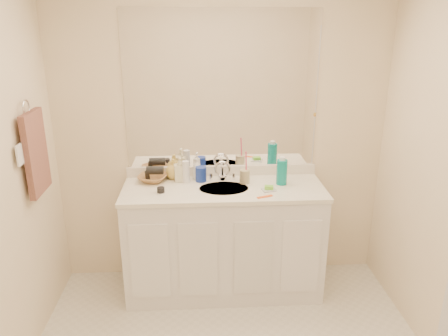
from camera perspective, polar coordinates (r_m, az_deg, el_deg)
name	(u,v)px	position (r m, az deg, el deg)	size (l,w,h in m)	color
wall_back	(222,137)	(3.45, -0.32, 4.13)	(2.60, 0.02, 2.40)	#F8E4C2
vanity_cabinet	(224,241)	(3.49, -0.05, -9.47)	(1.50, 0.55, 0.85)	white
countertop	(224,189)	(3.30, -0.05, -2.75)	(1.52, 0.57, 0.03)	white
backsplash	(222,171)	(3.52, -0.30, -0.34)	(1.52, 0.03, 0.08)	white
sink_basin	(224,190)	(3.28, -0.03, -2.83)	(0.37, 0.37, 0.02)	beige
faucet	(222,173)	(3.42, -0.21, -0.66)	(0.02, 0.02, 0.11)	silver
mirror	(222,91)	(3.37, -0.32, 10.02)	(1.48, 0.01, 1.20)	white
blue_mug	(201,174)	(3.40, -3.03, -0.80)	(0.09, 0.09, 0.12)	#162F9C
tan_cup	(245,176)	(3.36, 2.71, -1.11)	(0.08, 0.08, 0.11)	tan
toothbrush	(246,165)	(3.33, 2.91, 0.46)	(0.01, 0.01, 0.21)	#E13B68
mouthwash_bottle	(282,172)	(3.35, 7.56, -0.54)	(0.08, 0.08, 0.19)	#0B8986
soap_dish	(269,190)	(3.24, 5.88, -2.84)	(0.10, 0.08, 0.01)	silver
green_soap	(269,187)	(3.24, 5.89, -2.54)	(0.06, 0.05, 0.02)	#73D534
orange_comb	(265,197)	(3.13, 5.35, -3.74)	(0.12, 0.03, 0.01)	#EF5719
dark_jar	(161,190)	(3.22, -8.26, -2.85)	(0.05, 0.05, 0.04)	black
extra_white_bottle	(186,172)	(3.37, -4.99, -0.48)	(0.05, 0.05, 0.17)	white
soap_bottle_white	(197,169)	(3.44, -3.59, -0.10)	(0.06, 0.07, 0.17)	white
soap_bottle_cream	(180,169)	(3.40, -5.78, -0.12)	(0.09, 0.09, 0.20)	beige
soap_bottle_yellow	(173,169)	(3.46, -6.63, -0.10)	(0.13, 0.13, 0.16)	#D7B853
wicker_basket	(153,178)	(3.44, -9.29, -1.30)	(0.22, 0.22, 0.05)	#A57342
hair_dryer	(155,170)	(3.42, -9.01, -0.30)	(0.06, 0.06, 0.13)	black
towel_ring	(26,108)	(3.06, -24.45, 7.17)	(0.11, 0.11, 0.01)	silver
hand_towel	(36,153)	(3.12, -23.36, 1.82)	(0.04, 0.32, 0.55)	brown
switch_plate	(20,155)	(2.94, -25.14, 1.56)	(0.01, 0.09, 0.13)	white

